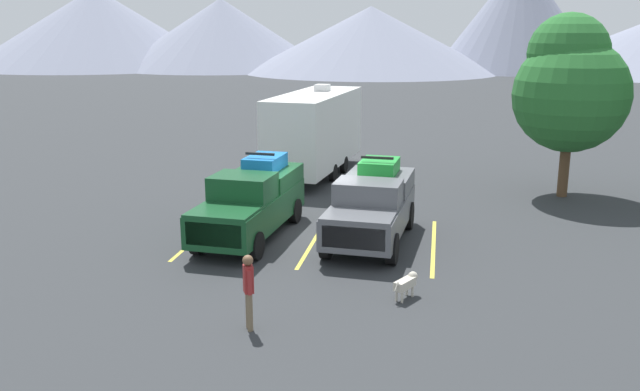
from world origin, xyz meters
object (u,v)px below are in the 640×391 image
(pickup_truck_a, at_px, (252,200))
(pickup_truck_b, at_px, (372,204))
(camper_trailer_a, at_px, (315,129))
(dog, at_px, (407,283))
(person_a, at_px, (249,287))

(pickup_truck_a, xyz_separation_m, pickup_truck_b, (3.85, 0.15, -0.00))
(pickup_truck_b, height_order, camper_trailer_a, camper_trailer_a)
(pickup_truck_a, height_order, dog, pickup_truck_a)
(dog, bearing_deg, camper_trailer_a, 109.64)
(pickup_truck_a, distance_m, pickup_truck_b, 3.85)
(person_a, relative_size, dog, 2.02)
(pickup_truck_b, xyz_separation_m, camper_trailer_a, (-3.50, 9.06, 0.93))
(pickup_truck_b, bearing_deg, pickup_truck_a, -177.77)
(pickup_truck_a, relative_size, person_a, 3.38)
(pickup_truck_a, distance_m, camper_trailer_a, 9.27)
(dog, bearing_deg, pickup_truck_b, 106.56)
(pickup_truck_b, xyz_separation_m, person_a, (-2.03, -6.88, -0.17))
(pickup_truck_a, bearing_deg, person_a, -74.87)
(camper_trailer_a, xyz_separation_m, person_a, (1.47, -15.94, -1.10))
(camper_trailer_a, distance_m, dog, 14.47)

